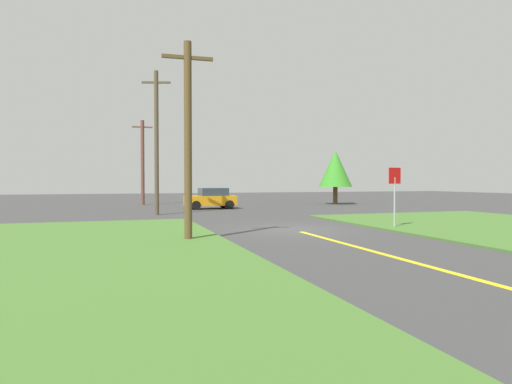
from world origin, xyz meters
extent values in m
plane|color=#393939|center=(0.00, 0.00, 0.00)|extent=(120.00, 120.00, 0.00)
cube|color=#406A29|center=(-9.67, -4.00, 0.04)|extent=(12.00, 20.00, 0.08)
cube|color=yellow|center=(0.00, -8.00, 0.01)|extent=(0.20, 14.00, 0.01)
cylinder|color=#9EA0A8|center=(4.54, -1.13, 1.16)|extent=(0.07, 0.07, 2.31)
cube|color=red|center=(4.54, -1.13, 2.38)|extent=(0.72, 0.18, 0.72)
cube|color=orange|center=(-0.43, 15.04, 0.64)|extent=(3.89, 1.96, 0.76)
cube|color=#2D3842|center=(-0.18, 15.04, 1.32)|extent=(2.16, 1.68, 0.60)
cylinder|color=black|center=(-1.70, 14.10, 0.34)|extent=(0.69, 0.24, 0.68)
cylinder|color=black|center=(-1.76, 15.89, 0.34)|extent=(0.69, 0.24, 0.68)
cylinder|color=black|center=(0.90, 14.18, 0.34)|extent=(0.69, 0.24, 0.68)
cylinder|color=black|center=(0.84, 15.98, 0.34)|extent=(0.69, 0.24, 0.68)
cylinder|color=brown|center=(-4.94, -2.17, 3.53)|extent=(0.28, 0.28, 7.07)
cube|color=brown|center=(-4.94, -2.17, 6.50)|extent=(1.80, 0.22, 0.12)
cylinder|color=#4E412F|center=(-4.92, 10.19, 4.55)|extent=(0.27, 0.27, 9.09)
cube|color=#4E412F|center=(-4.92, 10.19, 8.37)|extent=(1.76, 0.63, 0.12)
cylinder|color=brown|center=(-5.06, 22.54, 3.84)|extent=(0.33, 0.33, 7.68)
cube|color=brown|center=(-5.06, 22.54, 7.06)|extent=(1.80, 0.24, 0.12)
cylinder|color=brown|center=(12.07, 17.87, 0.82)|extent=(0.42, 0.42, 1.64)
cone|color=#348623|center=(12.07, 17.87, 3.33)|extent=(3.08, 3.08, 3.39)
camera|label=1|loc=(-7.38, -17.20, 2.12)|focal=29.67mm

